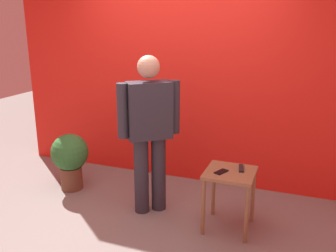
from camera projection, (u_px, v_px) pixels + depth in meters
ground_plane at (131, 231)px, 3.59m from camera, size 12.00×12.00×0.00m
back_wall_red at (181, 60)px, 4.48m from camera, size 4.48×0.12×3.03m
standing_person at (149, 127)px, 3.75m from camera, size 0.57×0.49×1.65m
side_table at (230, 182)px, 3.52m from camera, size 0.46×0.46×0.60m
cell_phone at (221, 172)px, 3.47m from camera, size 0.12×0.16×0.01m
tv_remote at (241, 168)px, 3.54m from camera, size 0.08×0.18×0.02m
potted_plant at (70, 157)px, 4.40m from camera, size 0.44×0.44×0.69m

